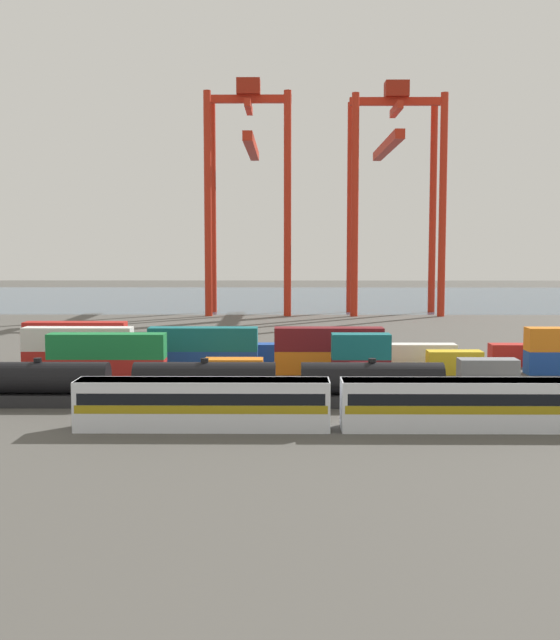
% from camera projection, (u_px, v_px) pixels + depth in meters
% --- Properties ---
extents(ground_plane, '(420.00, 420.00, 0.00)m').
position_uv_depth(ground_plane, '(337.00, 339.00, 121.65)').
color(ground_plane, '#4C4944').
extents(harbour_water, '(400.00, 110.00, 0.01)m').
position_uv_depth(harbour_water, '(315.00, 298.00, 220.01)').
color(harbour_water, '#384C60').
rests_on(harbour_water, ground_plane).
extents(passenger_train, '(60.71, 3.14, 3.90)m').
position_uv_depth(passenger_train, '(468.00, 402.00, 61.39)').
color(passenger_train, silver).
rests_on(passenger_train, ground_plane).
extents(freight_tank_row, '(42.27, 2.84, 4.30)m').
position_uv_depth(freight_tank_row, '(205.00, 384.00, 70.56)').
color(freight_tank_row, '#232326').
rests_on(freight_tank_row, ground_plane).
extents(shipping_container_0, '(12.10, 2.44, 2.60)m').
position_uv_depth(shipping_container_0, '(107.00, 371.00, 82.43)').
color(shipping_container_0, '#AD211C').
rests_on(shipping_container_0, ground_plane).
extents(shipping_container_1, '(12.10, 2.44, 2.60)m').
position_uv_depth(shipping_container_1, '(107.00, 346.00, 82.19)').
color(shipping_container_1, '#197538').
rests_on(shipping_container_1, shipping_container_0).
extents(shipping_container_2, '(6.04, 2.44, 2.60)m').
position_uv_depth(shipping_container_2, '(234.00, 371.00, 82.32)').
color(shipping_container_2, orange).
rests_on(shipping_container_2, ground_plane).
extents(shipping_container_3, '(6.04, 2.44, 2.60)m').
position_uv_depth(shipping_container_3, '(361.00, 371.00, 82.20)').
color(shipping_container_3, maroon).
rests_on(shipping_container_3, ground_plane).
extents(shipping_container_4, '(6.04, 2.44, 2.60)m').
position_uv_depth(shipping_container_4, '(361.00, 346.00, 81.96)').
color(shipping_container_4, '#146066').
rests_on(shipping_container_4, shipping_container_3).
extents(shipping_container_5, '(6.04, 2.44, 2.60)m').
position_uv_depth(shipping_container_5, '(488.00, 371.00, 82.08)').
color(shipping_container_5, slate).
rests_on(shipping_container_5, ground_plane).
extents(shipping_container_6, '(12.10, 2.44, 2.60)m').
position_uv_depth(shipping_container_6, '(78.00, 362.00, 88.76)').
color(shipping_container_6, '#AD211C').
rests_on(shipping_container_6, ground_plane).
extents(shipping_container_7, '(12.10, 2.44, 2.60)m').
position_uv_depth(shipping_container_7, '(78.00, 339.00, 88.52)').
color(shipping_container_7, silver).
rests_on(shipping_container_7, shipping_container_6).
extents(shipping_container_8, '(12.10, 2.44, 2.60)m').
position_uv_depth(shipping_container_8, '(203.00, 362.00, 88.64)').
color(shipping_container_8, '#1C4299').
rests_on(shipping_container_8, ground_plane).
extents(shipping_container_9, '(12.10, 2.44, 2.60)m').
position_uv_depth(shipping_container_9, '(203.00, 339.00, 88.40)').
color(shipping_container_9, '#146066').
rests_on(shipping_container_9, shipping_container_8).
extents(shipping_container_10, '(12.10, 2.44, 2.60)m').
position_uv_depth(shipping_container_10, '(329.00, 362.00, 88.51)').
color(shipping_container_10, orange).
rests_on(shipping_container_10, ground_plane).
extents(shipping_container_11, '(12.10, 2.44, 2.60)m').
position_uv_depth(shipping_container_11, '(329.00, 339.00, 88.27)').
color(shipping_container_11, maroon).
rests_on(shipping_container_11, shipping_container_10).
extents(shipping_container_12, '(6.04, 2.44, 2.60)m').
position_uv_depth(shipping_container_12, '(454.00, 362.00, 88.39)').
color(shipping_container_12, gold).
rests_on(shipping_container_12, ground_plane).
extents(shipping_container_17, '(12.10, 2.44, 2.60)m').
position_uv_depth(shipping_container_17, '(76.00, 354.00, 95.07)').
color(shipping_container_17, '#146066').
rests_on(shipping_container_17, ground_plane).
extents(shipping_container_18, '(12.10, 2.44, 2.60)m').
position_uv_depth(shipping_container_18, '(75.00, 333.00, 94.83)').
color(shipping_container_18, '#AD211C').
rests_on(shipping_container_18, shipping_container_17).
extents(shipping_container_19, '(12.10, 2.44, 2.60)m').
position_uv_depth(shipping_container_19, '(185.00, 354.00, 94.95)').
color(shipping_container_19, orange).
rests_on(shipping_container_19, ground_plane).
extents(shipping_container_20, '(12.10, 2.44, 2.60)m').
position_uv_depth(shipping_container_20, '(295.00, 354.00, 94.83)').
color(shipping_container_20, '#1C4299').
rests_on(shipping_container_20, ground_plane).
extents(shipping_container_21, '(12.10, 2.44, 2.60)m').
position_uv_depth(shipping_container_21, '(405.00, 355.00, 94.71)').
color(shipping_container_21, silver).
rests_on(shipping_container_21, ground_plane).
extents(shipping_container_22, '(6.04, 2.44, 2.60)m').
position_uv_depth(shipping_container_22, '(515.00, 355.00, 94.60)').
color(shipping_container_22, '#AD211C').
rests_on(shipping_container_22, ground_plane).
extents(gantry_crane_west, '(17.67, 37.86, 48.34)m').
position_uv_depth(gantry_crane_west, '(249.00, 173.00, 167.35)').
color(gantry_crane_west, red).
rests_on(gantry_crane_west, ground_plane).
extents(gantry_crane_central, '(19.25, 41.33, 47.80)m').
position_uv_depth(gantry_crane_central, '(393.00, 173.00, 167.59)').
color(gantry_crane_central, red).
rests_on(gantry_crane_central, ground_plane).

